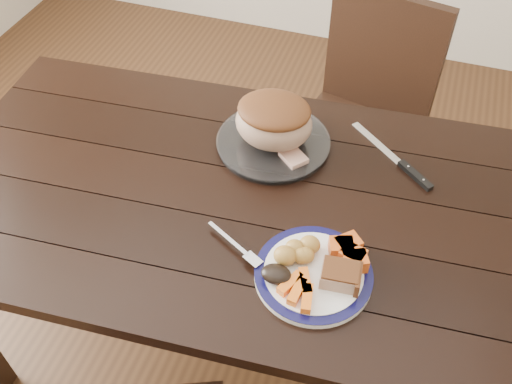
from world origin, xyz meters
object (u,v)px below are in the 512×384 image
(pork_slice, at_px, (340,275))
(carving_knife, at_px, (405,167))
(serving_platter, at_px, (273,144))
(dining_table, at_px, (231,215))
(chair_far, at_px, (364,111))
(dinner_plate, at_px, (313,274))
(fork, at_px, (238,247))
(roast_joint, at_px, (274,122))

(pork_slice, height_order, carving_knife, pork_slice)
(serving_platter, bearing_deg, dining_table, -104.36)
(chair_far, distance_m, carving_knife, 0.58)
(carving_knife, bearing_deg, chair_far, 149.62)
(chair_far, height_order, pork_slice, chair_far)
(chair_far, relative_size, dinner_plate, 3.39)
(pork_slice, height_order, fork, pork_slice)
(dining_table, relative_size, carving_knife, 6.41)
(chair_far, relative_size, serving_platter, 2.96)
(dining_table, xyz_separation_m, pork_slice, (0.34, -0.19, 0.13))
(chair_far, bearing_deg, pork_slice, 108.19)
(serving_platter, distance_m, fork, 0.39)
(dining_table, distance_m, fork, 0.23)
(dining_table, relative_size, pork_slice, 19.46)
(dining_table, distance_m, carving_knife, 0.50)
(chair_far, height_order, fork, chair_far)
(dining_table, bearing_deg, carving_knife, 29.34)
(dining_table, height_order, dinner_plate, dinner_plate)
(fork, bearing_deg, pork_slice, 24.03)
(dining_table, bearing_deg, serving_platter, 75.64)
(dining_table, relative_size, dinner_plate, 6.07)
(carving_knife, bearing_deg, dinner_plate, -69.52)
(chair_far, xyz_separation_m, fork, (-0.16, -0.91, 0.25))
(dining_table, relative_size, roast_joint, 7.75)
(serving_platter, height_order, pork_slice, pork_slice)
(dinner_plate, height_order, roast_joint, roast_joint)
(roast_joint, bearing_deg, dinner_plate, -60.89)
(dinner_plate, bearing_deg, pork_slice, -4.76)
(chair_far, height_order, roast_joint, chair_far)
(dining_table, xyz_separation_m, fork, (0.09, -0.18, 0.11))
(roast_joint, relative_size, carving_knife, 0.83)
(fork, height_order, carving_knife, fork)
(fork, height_order, roast_joint, roast_joint)
(dinner_plate, relative_size, pork_slice, 3.21)
(pork_slice, xyz_separation_m, fork, (-0.25, 0.02, -0.02))
(dining_table, xyz_separation_m, serving_platter, (0.05, 0.21, 0.10))
(serving_platter, bearing_deg, roast_joint, 90.00)
(dining_table, distance_m, chair_far, 0.79)
(serving_platter, bearing_deg, chair_far, 70.05)
(fork, bearing_deg, chair_far, 107.83)
(fork, bearing_deg, roast_joint, 122.46)
(pork_slice, bearing_deg, dinner_plate, 175.24)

